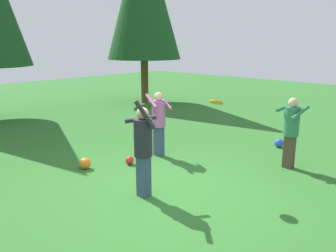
{
  "coord_description": "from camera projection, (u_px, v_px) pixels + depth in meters",
  "views": [
    {
      "loc": [
        -4.58,
        -4.5,
        2.84
      ],
      "look_at": [
        0.77,
        0.54,
        1.05
      ],
      "focal_mm": 37.28,
      "sensor_mm": 36.0,
      "label": 1
    }
  ],
  "objects": [
    {
      "name": "ground_plane",
      "position": [
        161.0,
        189.0,
        6.91
      ],
      "size": [
        40.0,
        40.0,
        0.0
      ],
      "primitive_type": "plane",
      "color": "#2D6B28"
    },
    {
      "name": "person_thrower",
      "position": [
        143.0,
        144.0,
        6.35
      ],
      "size": [
        0.67,
        0.66,
        1.88
      ],
      "rotation": [
        0.0,
        0.0,
        -0.55
      ],
      "color": "#38476B",
      "rests_on": "ground_plane"
    },
    {
      "name": "person_catcher",
      "position": [
        291.0,
        127.0,
        7.84
      ],
      "size": [
        0.66,
        0.61,
        1.63
      ],
      "rotation": [
        0.0,
        0.0,
        2.88
      ],
      "color": "#4C382D",
      "rests_on": "ground_plane"
    },
    {
      "name": "person_bystander",
      "position": [
        159.0,
        118.0,
        8.7
      ],
      "size": [
        0.62,
        0.67,
        1.63
      ],
      "rotation": [
        0.0,
        0.0,
        -1.88
      ],
      "color": "#38476B",
      "rests_on": "ground_plane"
    },
    {
      "name": "frisbee",
      "position": [
        216.0,
        102.0,
        6.54
      ],
      "size": [
        0.33,
        0.33,
        0.13
      ],
      "color": "orange"
    },
    {
      "name": "ball_orange",
      "position": [
        85.0,
        163.0,
        7.95
      ],
      "size": [
        0.26,
        0.26,
        0.26
      ],
      "primitive_type": "sphere",
      "color": "orange",
      "rests_on": "ground_plane"
    },
    {
      "name": "ball_blue",
      "position": [
        279.0,
        143.0,
        9.58
      ],
      "size": [
        0.24,
        0.24,
        0.24
      ],
      "primitive_type": "sphere",
      "color": "blue",
      "rests_on": "ground_plane"
    },
    {
      "name": "ball_red",
      "position": [
        130.0,
        160.0,
        8.24
      ],
      "size": [
        0.2,
        0.2,
        0.2
      ],
      "primitive_type": "sphere",
      "color": "red",
      "rests_on": "ground_plane"
    }
  ]
}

